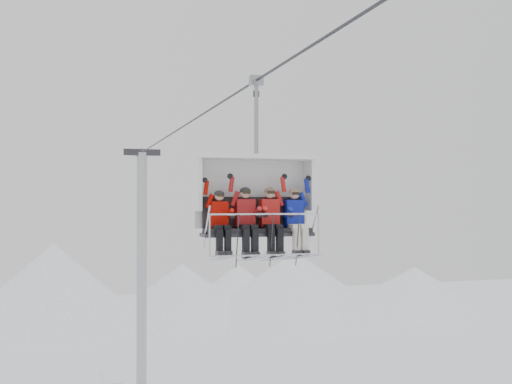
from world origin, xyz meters
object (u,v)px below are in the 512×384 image
object	(u,v)px
chairlift_carrier	(255,195)
skier_center_left	(246,219)
skier_far_right	(295,219)
skier_center_right	(271,218)
lift_tower_right	(142,288)
skier_far_left	(220,220)

from	to	relation	value
chairlift_carrier	skier_center_left	size ratio (longest dim) A/B	2.36
skier_center_left	skier_far_right	distance (m)	1.15
skier_center_left	skier_far_right	world-z (taller)	skier_center_left
skier_far_right	skier_center_right	bearing A→B (deg)	179.65
skier_center_right	lift_tower_right	bearing A→B (deg)	90.73
skier_center_right	skier_far_right	xyz separation A→B (m)	(0.58, -0.00, -0.01)
skier_far_right	skier_far_left	bearing A→B (deg)	-179.78
skier_far_right	chairlift_carrier	bearing A→B (deg)	159.91
chairlift_carrier	skier_far_right	distance (m)	1.06
chairlift_carrier	skier_center_left	distance (m)	0.67
lift_tower_right	skier_far_right	xyz separation A→B (m)	(0.86, -22.20, 4.43)
lift_tower_right	skier_center_left	size ratio (longest dim) A/B	7.99
skier_far_left	skier_center_right	xyz separation A→B (m)	(1.16, 0.01, 0.04)
skier_center_right	skier_far_right	distance (m)	0.58
lift_tower_right	skier_center_right	xyz separation A→B (m)	(0.28, -22.20, 4.44)
lift_tower_right	skier_center_left	world-z (taller)	lift_tower_right
skier_far_left	skier_far_right	distance (m)	1.74
lift_tower_right	skier_center_right	size ratio (longest dim) A/B	7.99
lift_tower_right	skier_center_right	world-z (taller)	lift_tower_right
chairlift_carrier	skier_far_right	bearing A→B (deg)	-20.09
chairlift_carrier	skier_center_left	bearing A→B (deg)	-132.00
skier_far_left	skier_center_left	distance (m)	0.59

